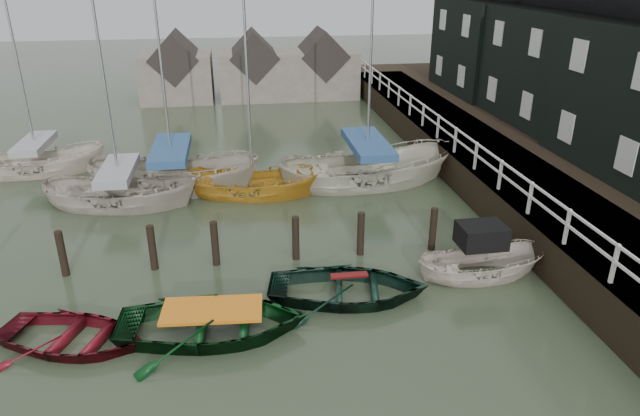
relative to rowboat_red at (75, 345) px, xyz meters
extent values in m
plane|color=#2E3924|center=(4.46, 0.48, 0.00)|extent=(120.00, 120.00, 0.00)
cube|color=black|center=(13.96, 10.48, 1.40)|extent=(3.00, 32.00, 0.20)
cube|color=silver|center=(12.46, 10.48, 2.45)|extent=(0.06, 32.00, 0.06)
cube|color=silver|center=(12.46, 10.48, 2.05)|extent=(0.06, 32.00, 0.06)
cube|color=black|center=(19.46, 10.48, 0.00)|extent=(14.00, 38.00, 1.50)
cube|color=black|center=(19.46, 12.48, 4.00)|extent=(6.00, 7.00, 5.00)
cube|color=black|center=(19.46, 19.48, 4.00)|extent=(6.40, 7.00, 5.00)
cylinder|color=black|center=(-1.04, 3.48, 0.50)|extent=(0.22, 0.22, 1.80)
cylinder|color=black|center=(1.46, 3.48, 0.50)|extent=(0.22, 0.22, 1.80)
cylinder|color=black|center=(3.26, 3.48, 0.50)|extent=(0.22, 0.22, 1.80)
cylinder|color=black|center=(5.66, 3.48, 0.50)|extent=(0.22, 0.22, 1.80)
cylinder|color=black|center=(7.66, 3.48, 0.50)|extent=(0.22, 0.22, 1.80)
cylinder|color=black|center=(9.96, 3.48, 0.50)|extent=(0.22, 0.22, 1.80)
cube|color=#665B51|center=(0.46, 26.48, 1.50)|extent=(4.50, 4.00, 3.00)
cube|color=#282321|center=(0.46, 26.48, 2.80)|extent=(3.18, 4.08, 3.18)
cube|color=#665B51|center=(5.46, 26.48, 1.50)|extent=(4.50, 4.00, 3.00)
cube|color=#282321|center=(5.46, 26.48, 2.80)|extent=(3.18, 4.08, 3.18)
cube|color=#665B51|center=(9.96, 26.48, 1.50)|extent=(4.50, 4.00, 3.00)
cube|color=#282321|center=(9.96, 26.48, 2.80)|extent=(3.18, 4.08, 3.18)
imported|color=#570C14|center=(0.00, 0.00, 0.00)|extent=(4.31, 3.69, 0.75)
imported|color=black|center=(3.26, -0.06, 0.00)|extent=(4.80, 3.59, 0.95)
imported|color=black|center=(6.82, 1.08, 0.00)|extent=(4.75, 3.76, 0.89)
imported|color=beige|center=(10.80, 1.65, 0.00)|extent=(3.79, 1.48, 1.46)
cube|color=black|center=(10.80, 1.85, 1.21)|extent=(1.32, 1.02, 0.65)
imported|color=#BDAFA1|center=(-0.30, 8.65, 0.00)|extent=(6.10, 3.22, 2.24)
cylinder|color=#B2B2B7|center=(-0.30, 8.65, 5.47)|extent=(0.10, 0.10, 8.48)
cube|color=gray|center=(-0.30, 8.65, 1.35)|extent=(3.35, 1.73, 0.30)
imported|color=#BAAF9F|center=(1.48, 10.12, 0.00)|extent=(7.30, 3.89, 2.68)
cylinder|color=#B2B2B7|center=(1.48, 10.12, 6.32)|extent=(0.10, 0.10, 9.70)
cube|color=navy|center=(1.48, 10.12, 1.59)|extent=(4.01, 2.10, 0.30)
imported|color=#B98122|center=(4.58, 9.00, 0.00)|extent=(5.69, 3.05, 2.08)
cylinder|color=#B2B2B7|center=(4.58, 9.00, 4.91)|extent=(0.10, 0.10, 7.53)
imported|color=beige|center=(9.25, 9.57, 0.00)|extent=(7.44, 3.22, 2.81)
cylinder|color=#B2B2B7|center=(9.25, 9.57, 6.56)|extent=(0.10, 0.10, 10.03)
cube|color=navy|center=(9.25, 9.57, 1.66)|extent=(4.09, 1.72, 0.30)
imported|color=beige|center=(-4.41, 12.86, 0.00)|extent=(5.68, 2.48, 2.14)
cylinder|color=#B2B2B7|center=(-4.41, 12.86, 4.56)|extent=(0.10, 0.10, 6.76)
cube|color=#949398|center=(-4.41, 12.86, 1.30)|extent=(3.12, 1.32, 0.30)
camera|label=1|loc=(4.10, -11.84, 8.32)|focal=32.00mm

